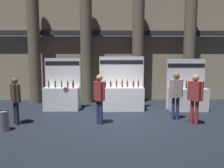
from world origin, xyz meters
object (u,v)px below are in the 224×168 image
(exhibitor_booth_1, at_px, (122,96))
(visitor_0, at_px, (195,95))
(visitor_1, at_px, (15,97))
(visitor_3, at_px, (176,92))
(exhibitor_booth_2, at_px, (187,97))
(trash_bin, at_px, (3,121))
(visitor_2, at_px, (99,96))
(exhibitor_booth_0, at_px, (62,96))

(exhibitor_booth_1, height_order, visitor_0, exhibitor_booth_1)
(visitor_1, xyz_separation_m, visitor_3, (5.59, 0.51, 0.09))
(exhibitor_booth_2, relative_size, visitor_0, 1.31)
(exhibitor_booth_1, distance_m, trash_bin, 4.72)
(trash_bin, bearing_deg, visitor_1, 79.70)
(visitor_2, xyz_separation_m, visitor_3, (2.76, 0.54, 0.03))
(exhibitor_booth_2, bearing_deg, exhibitor_booth_1, 178.54)
(visitor_1, bearing_deg, visitor_2, -133.38)
(visitor_1, height_order, visitor_2, visitor_2)
(exhibitor_booth_2, xyz_separation_m, visitor_3, (-0.98, -1.46, 0.45))
(exhibitor_booth_0, height_order, exhibitor_booth_2, exhibitor_booth_0)
(exhibitor_booth_0, bearing_deg, visitor_1, -116.93)
(visitor_1, relative_size, visitor_2, 0.94)
(visitor_3, bearing_deg, visitor_1, 174.66)
(visitor_1, relative_size, visitor_3, 0.93)
(visitor_0, xyz_separation_m, visitor_3, (-0.46, 0.59, 0.00))
(exhibitor_booth_0, xyz_separation_m, visitor_0, (4.97, -2.21, 0.43))
(trash_bin, relative_size, visitor_2, 0.36)
(exhibitor_booth_2, xyz_separation_m, visitor_2, (-3.75, -1.99, 0.41))
(exhibitor_booth_0, distance_m, visitor_2, 2.81)
(exhibitor_booth_0, height_order, visitor_2, exhibitor_booth_0)
(visitor_0, bearing_deg, exhibitor_booth_0, 28.12)
(visitor_2, relative_size, visitor_3, 0.99)
(exhibitor_booth_0, height_order, exhibitor_booth_1, exhibitor_booth_1)
(exhibitor_booth_1, relative_size, exhibitor_booth_2, 1.05)
(exhibitor_booth_1, distance_m, visitor_2, 2.28)
(trash_bin, height_order, visitor_2, visitor_2)
(trash_bin, height_order, visitor_3, visitor_3)
(exhibitor_booth_1, distance_m, visitor_1, 4.25)
(trash_bin, relative_size, visitor_1, 0.39)
(visitor_1, bearing_deg, trash_bin, 126.96)
(exhibitor_booth_2, xyz_separation_m, trash_bin, (-6.70, -2.66, -0.27))
(exhibitor_booth_2, height_order, visitor_3, exhibitor_booth_2)
(exhibitor_booth_2, bearing_deg, visitor_3, -123.95)
(exhibitor_booth_0, height_order, visitor_3, exhibitor_booth_0)
(exhibitor_booth_0, relative_size, trash_bin, 3.67)
(visitor_1, distance_m, visitor_2, 2.83)
(visitor_3, bearing_deg, trash_bin, -178.68)
(exhibitor_booth_2, relative_size, visitor_2, 1.32)
(exhibitor_booth_0, distance_m, visitor_0, 5.46)
(exhibitor_booth_0, bearing_deg, trash_bin, -113.17)
(exhibitor_booth_0, relative_size, visitor_3, 1.32)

